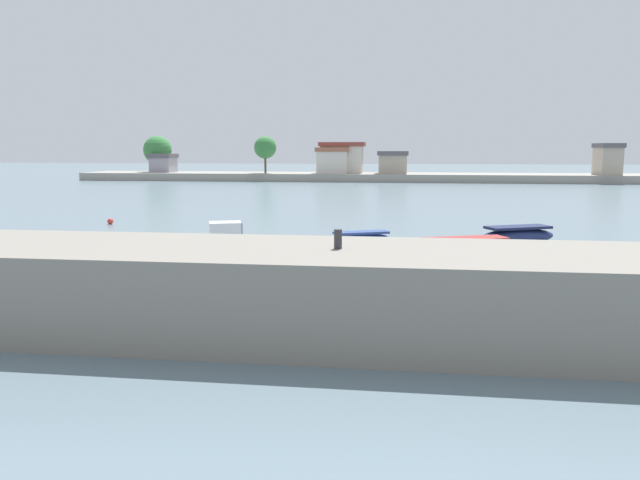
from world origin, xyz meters
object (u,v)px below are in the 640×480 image
Objects in this scene: moored_boat_2 at (233,245)px; moored_boat_3 at (361,240)px; moored_boat_4 at (465,247)px; moored_boat_1 at (115,249)px; mooring_bollard at (338,239)px; moored_boat_5 at (518,236)px; mooring_buoy_3 at (346,266)px; mooring_buoy_1 at (110,221)px; mooring_buoy_2 at (191,237)px; moored_boat_0 at (14,255)px; mooring_buoy_0 at (547,236)px; mooring_buoy_4 at (588,250)px.

moored_boat_3 is at bearing 13.79° from moored_boat_2.
moored_boat_1 is at bearing 167.82° from moored_boat_4.
moored_boat_4 is (4.96, 14.55, -2.41)m from mooring_bollard.
moored_boat_5 is (8.26, 18.88, -2.35)m from mooring_bollard.
moored_boat_2 reaches higher than mooring_buoy_3.
mooring_buoy_1 is (-18.74, 8.34, -0.22)m from moored_boat_3.
moored_boat_1 reaches higher than mooring_buoy_2.
mooring_buoy_1 is 1.07× the size of mooring_buoy_3.
moored_boat_0 reaches higher than moored_boat_4.
mooring_bollard is 2.05× the size of mooring_buoy_0.
moored_boat_0 reaches higher than mooring_buoy_3.
mooring_buoy_4 is (11.46, 16.42, -2.72)m from mooring_bollard.
moored_boat_0 is at bearing -173.98° from moored_boat_2.
moored_boat_5 is 11.55× the size of mooring_buoy_1.
mooring_bollard reaches higher than mooring_buoy_3.
moored_boat_1 is at bearing 137.33° from mooring_bollard.
mooring_bollard reaches higher than moored_boat_3.
moored_boat_4 reaches higher than mooring_buoy_3.
moored_boat_5 is at bearing 22.75° from moored_boat_0.
mooring_buoy_3 is (15.32, 1.12, -0.33)m from moored_boat_0.
moored_boat_1 is 12.91m from moored_boat_3.
mooring_buoy_1 is at bearing 131.57° from moored_boat_3.
moored_boat_1 is 21.95m from moored_boat_5.
moored_boat_1 is 11.78m from mooring_buoy_3.
mooring_buoy_2 is 13.16m from mooring_buoy_3.
mooring_buoy_2 is at bearing 140.33° from mooring_buoy_3.
moored_boat_1 is at bearing -168.12° from mooring_buoy_4.
moored_boat_1 is 24.36m from mooring_buoy_4.
moored_boat_1 is 5.81m from moored_boat_2.
moored_boat_5 is at bearing 66.37° from mooring_bollard.
moored_boat_2 is at bearing 15.09° from moored_boat_1.
moored_boat_2 is 1.42× the size of moored_boat_3.
moored_boat_0 is 28.55m from mooring_buoy_4.
mooring_buoy_0 is 21.60m from mooring_buoy_2.
moored_boat_4 reaches higher than mooring_buoy_4.
mooring_buoy_2 is at bearing 145.88° from moored_boat_3.
mooring_buoy_3 is at bearing -162.50° from moored_boat_4.
moored_boat_2 reaches higher than mooring_buoy_0.
mooring_bollard is 18.38m from moored_boat_0.
mooring_buoy_4 is at bearing 28.52° from mooring_buoy_3.
moored_boat_1 is 15.60× the size of mooring_buoy_4.
mooring_bollard is at bearing -79.39° from moored_boat_2.
moored_boat_5 is at bearing -12.12° from mooring_buoy_1.
mooring_buoy_2 is at bearing 175.41° from mooring_buoy_4.
moored_boat_5 reaches higher than mooring_buoy_2.
mooring_buoy_2 is 1.17× the size of mooring_buoy_4.
mooring_buoy_1 reaches higher than mooring_buoy_0.
moored_boat_2 is at bearing 117.87° from mooring_bollard.
moored_boat_0 is at bearing 173.13° from moored_boat_4.
moored_boat_4 is 16.21m from mooring_buoy_2.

